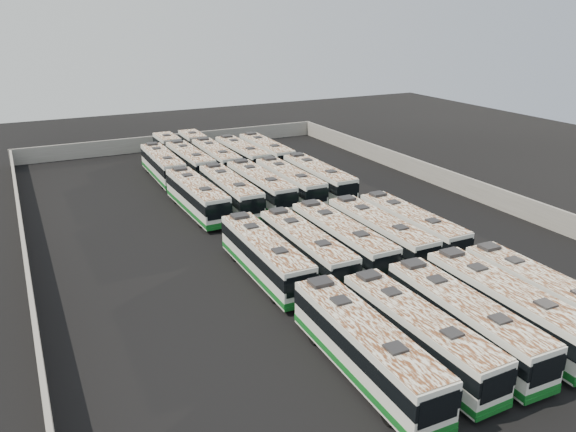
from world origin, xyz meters
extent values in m
plane|color=black|center=(0.00, 0.00, 0.00)|extent=(140.00, 140.00, 0.00)
cube|color=slate|center=(0.00, 36.30, 1.10)|extent=(45.20, 0.30, 2.20)
cube|color=slate|center=(22.30, 0.00, 1.10)|extent=(0.30, 73.20, 2.20)
cube|color=slate|center=(-22.30, 0.00, 1.10)|extent=(0.30, 73.20, 2.20)
cube|color=silver|center=(-6.03, -22.78, 1.79)|extent=(2.87, 12.51, 2.85)
cube|color=#105F1E|center=(-6.03, -22.78, 0.75)|extent=(2.92, 12.56, 0.44)
cube|color=black|center=(-6.03, -22.78, 2.26)|extent=(2.93, 12.57, 0.95)
cube|color=black|center=(-6.17, -29.03, 2.13)|extent=(2.28, 0.11, 1.51)
cube|color=silver|center=(-6.03, -22.78, 3.25)|extent=(2.81, 12.26, 0.07)
cube|color=black|center=(-6.09, -25.52, 3.35)|extent=(1.01, 1.01, 0.15)
cube|color=black|center=(-5.97, -20.04, 3.35)|extent=(1.01, 1.01, 0.15)
cube|color=black|center=(-5.91, -17.55, 3.40)|extent=(1.37, 1.17, 0.27)
cylinder|color=black|center=(-7.23, -26.74, 0.52)|extent=(0.31, 1.04, 1.04)
cylinder|color=black|center=(-5.01, -26.79, 0.52)|extent=(0.31, 1.04, 1.04)
cylinder|color=black|center=(-7.05, -18.77, 0.52)|extent=(0.31, 1.04, 1.04)
cylinder|color=black|center=(-4.83, -18.82, 0.52)|extent=(0.31, 1.04, 1.04)
cube|color=silver|center=(-2.44, -22.91, 1.72)|extent=(2.67, 12.00, 2.74)
cube|color=#105F1E|center=(-2.44, -22.91, 0.72)|extent=(2.72, 12.05, 0.42)
cube|color=black|center=(-2.44, -22.91, 2.17)|extent=(2.73, 12.06, 0.92)
cube|color=black|center=(-2.35, -28.92, 2.04)|extent=(2.19, 0.09, 1.45)
cube|color=#105F1E|center=(-2.35, -28.92, 0.52)|extent=(2.49, 0.14, 0.28)
cube|color=silver|center=(-2.44, -22.91, 3.12)|extent=(2.62, 11.76, 0.07)
cube|color=black|center=(-2.40, -25.55, 3.22)|extent=(0.96, 0.96, 0.14)
cube|color=black|center=(-2.48, -20.28, 3.22)|extent=(0.96, 0.96, 0.14)
cube|color=black|center=(-2.52, -17.89, 3.27)|extent=(1.31, 1.12, 0.26)
cylinder|color=black|center=(-3.45, -26.76, 0.50)|extent=(0.29, 1.00, 1.00)
cylinder|color=black|center=(-1.32, -26.73, 0.50)|extent=(0.29, 1.00, 1.00)
cylinder|color=black|center=(-3.57, -19.10, 0.50)|extent=(0.29, 1.00, 1.00)
cylinder|color=black|center=(-1.43, -19.07, 0.50)|extent=(0.29, 1.00, 1.00)
cube|color=silver|center=(0.97, -23.01, 1.76)|extent=(2.87, 12.31, 2.81)
cube|color=#105F1E|center=(0.97, -23.01, 0.73)|extent=(2.92, 12.36, 0.43)
cube|color=black|center=(0.97, -23.01, 2.22)|extent=(2.93, 12.37, 0.94)
cube|color=black|center=(0.80, -29.15, 2.09)|extent=(2.25, 0.12, 1.48)
cube|color=#105F1E|center=(0.80, -29.15, 0.53)|extent=(2.55, 0.17, 0.29)
cube|color=silver|center=(0.97, -23.01, 3.19)|extent=(2.81, 12.06, 0.07)
cube|color=black|center=(0.89, -25.71, 3.30)|extent=(0.99, 0.99, 0.14)
cube|color=black|center=(1.04, -20.32, 3.30)|extent=(0.99, 0.99, 0.14)
cube|color=black|center=(1.10, -17.87, 3.35)|extent=(1.36, 1.16, 0.27)
cylinder|color=black|center=(-0.23, -26.90, 0.51)|extent=(0.31, 1.03, 1.02)
cylinder|color=black|center=(1.95, -26.96, 0.51)|extent=(0.31, 1.03, 1.02)
cylinder|color=black|center=(-0.02, -19.07, 0.51)|extent=(0.31, 1.03, 1.02)
cylinder|color=black|center=(2.16, -19.12, 0.51)|extent=(0.31, 1.03, 1.02)
cube|color=silver|center=(4.51, -22.98, 1.80)|extent=(2.77, 12.52, 2.86)
cube|color=#105F1E|center=(4.51, -22.98, 0.75)|extent=(2.82, 12.57, 0.44)
cube|color=black|center=(4.51, -22.98, 2.27)|extent=(2.83, 12.58, 0.96)
cube|color=silver|center=(4.51, -22.98, 3.26)|extent=(2.72, 12.27, 0.07)
cube|color=black|center=(4.47, -25.72, 3.36)|extent=(1.00, 1.00, 0.15)
cube|color=black|center=(4.55, -20.23, 3.36)|extent=(1.00, 1.00, 0.15)
cube|color=black|center=(4.58, -17.73, 3.41)|extent=(1.37, 1.16, 0.27)
cylinder|color=black|center=(3.34, -26.96, 0.52)|extent=(0.31, 1.04, 1.04)
cylinder|color=black|center=(5.57, -26.99, 0.52)|extent=(0.31, 1.04, 1.04)
cylinder|color=black|center=(3.45, -18.96, 0.52)|extent=(0.31, 1.04, 1.04)
cylinder|color=black|center=(5.68, -18.99, 0.52)|extent=(0.31, 1.04, 1.04)
cube|color=silver|center=(7.85, -22.95, 1.73)|extent=(2.69, 12.08, 2.76)
cube|color=#105F1E|center=(7.85, -22.95, 0.72)|extent=(2.74, 12.13, 0.42)
cube|color=black|center=(7.85, -22.95, 2.19)|extent=(2.75, 12.14, 0.92)
cube|color=silver|center=(7.85, -22.95, 3.14)|extent=(2.64, 11.83, 0.07)
cube|color=black|center=(7.89, -20.30, 3.24)|extent=(0.97, 0.97, 0.14)
cube|color=black|center=(7.93, -17.90, 3.29)|extent=(1.32, 1.12, 0.26)
cylinder|color=black|center=(6.83, -19.08, 0.50)|extent=(0.30, 1.01, 1.00)
cylinder|color=black|center=(8.98, -19.12, 0.50)|extent=(0.30, 1.01, 1.00)
cube|color=silver|center=(-5.91, -9.03, 1.76)|extent=(2.68, 12.25, 2.80)
cube|color=#105F1E|center=(-5.91, -9.03, 0.73)|extent=(2.73, 12.30, 0.43)
cube|color=black|center=(-5.91, -9.03, 2.22)|extent=(2.74, 12.31, 0.94)
cube|color=black|center=(-5.98, -15.16, 2.09)|extent=(2.24, 0.08, 1.48)
cube|color=#105F1E|center=(-5.98, -15.16, 0.53)|extent=(2.55, 0.13, 0.29)
cube|color=silver|center=(-5.91, -9.03, 3.19)|extent=(2.63, 12.00, 0.07)
cube|color=black|center=(-5.94, -11.72, 3.29)|extent=(0.98, 0.98, 0.14)
cube|color=black|center=(-5.88, -6.34, 3.29)|extent=(0.98, 0.98, 0.14)
cube|color=black|center=(-5.86, -3.90, 3.34)|extent=(1.34, 1.13, 0.26)
cylinder|color=black|center=(-7.05, -12.93, 0.51)|extent=(0.30, 1.02, 1.02)
cylinder|color=black|center=(-4.87, -12.95, 0.51)|extent=(0.30, 1.02, 1.02)
cylinder|color=black|center=(-6.96, -5.11, 0.51)|extent=(0.30, 1.02, 1.02)
cylinder|color=black|center=(-4.78, -5.13, 0.51)|extent=(0.30, 1.02, 1.02)
cube|color=silver|center=(-2.44, -9.17, 1.73)|extent=(2.60, 12.08, 2.76)
cube|color=#105F1E|center=(-2.44, -9.17, 0.72)|extent=(2.65, 12.13, 0.42)
cube|color=black|center=(-2.44, -9.17, 2.19)|extent=(2.66, 12.14, 0.92)
cube|color=black|center=(-2.48, -15.22, 2.06)|extent=(2.21, 0.08, 1.46)
cube|color=#105F1E|center=(-2.48, -15.22, 0.52)|extent=(2.51, 0.12, 0.28)
cube|color=silver|center=(-2.44, -9.17, 3.15)|extent=(2.55, 11.84, 0.07)
cube|color=black|center=(-2.45, -11.82, 3.25)|extent=(0.96, 0.96, 0.14)
cube|color=black|center=(-2.42, -6.51, 3.25)|extent=(0.96, 0.96, 0.14)
cube|color=black|center=(-2.40, -4.10, 3.30)|extent=(1.31, 1.11, 0.26)
cylinder|color=black|center=(-3.54, -13.02, 0.50)|extent=(0.29, 1.01, 1.00)
cylinder|color=black|center=(-1.39, -13.03, 0.50)|extent=(0.29, 1.01, 1.00)
cylinder|color=black|center=(-3.48, -5.30, 0.50)|extent=(0.29, 1.01, 1.00)
cylinder|color=black|center=(-1.33, -5.32, 0.50)|extent=(0.29, 1.01, 1.00)
cube|color=silver|center=(0.93, -9.02, 1.79)|extent=(2.62, 12.45, 2.85)
cube|color=#105F1E|center=(0.93, -9.02, 0.75)|extent=(2.67, 12.50, 0.44)
cube|color=black|center=(0.93, -9.02, 2.26)|extent=(2.68, 12.51, 0.95)
cube|color=black|center=(0.94, -15.27, 2.13)|extent=(2.28, 0.07, 1.50)
cube|color=#105F1E|center=(0.94, -15.27, 0.54)|extent=(2.59, 0.11, 0.29)
cube|color=silver|center=(0.93, -9.02, 3.25)|extent=(2.57, 12.20, 0.07)
cube|color=black|center=(0.94, -11.76, 3.35)|extent=(0.99, 0.99, 0.15)
cube|color=black|center=(0.92, -6.29, 3.35)|extent=(0.99, 0.99, 0.15)
cube|color=black|center=(0.92, -3.80, 3.40)|extent=(1.35, 1.14, 0.27)
cylinder|color=black|center=(-0.17, -13.01, 0.52)|extent=(0.29, 1.04, 1.04)
cylinder|color=black|center=(2.05, -13.00, 0.52)|extent=(0.29, 1.04, 1.04)
cylinder|color=black|center=(-0.19, -5.05, 0.52)|extent=(0.29, 1.04, 1.04)
cylinder|color=black|center=(2.03, -5.04, 0.52)|extent=(0.29, 1.04, 1.04)
cube|color=silver|center=(4.52, -9.22, 1.77)|extent=(2.63, 12.35, 2.83)
cube|color=#105F1E|center=(4.52, -9.22, 0.74)|extent=(2.68, 12.40, 0.43)
cube|color=black|center=(4.52, -9.22, 2.24)|extent=(2.69, 12.41, 0.95)
cube|color=black|center=(4.55, -15.41, 2.11)|extent=(2.26, 0.07, 1.49)
cube|color=#105F1E|center=(4.55, -15.41, 0.53)|extent=(2.57, 0.11, 0.29)
cube|color=silver|center=(4.52, -9.22, 3.22)|extent=(2.58, 12.11, 0.07)
cube|color=black|center=(4.54, -11.93, 3.32)|extent=(0.98, 0.98, 0.14)
cube|color=black|center=(4.51, -6.50, 3.32)|extent=(0.98, 0.98, 0.14)
cube|color=black|center=(4.50, -4.03, 3.37)|extent=(1.34, 1.14, 0.27)
cylinder|color=black|center=(3.44, -13.17, 0.51)|extent=(0.29, 1.03, 1.03)
cylinder|color=black|center=(5.64, -13.16, 0.51)|extent=(0.29, 1.03, 1.03)
cylinder|color=black|center=(3.40, -5.27, 0.51)|extent=(0.29, 1.03, 1.03)
cylinder|color=black|center=(5.61, -5.26, 0.51)|extent=(0.29, 1.03, 1.03)
cube|color=silver|center=(7.94, -9.10, 1.73)|extent=(2.57, 12.08, 2.77)
cube|color=#105F1E|center=(7.94, -9.10, 0.72)|extent=(2.62, 12.13, 0.42)
cube|color=black|center=(7.94, -9.10, 2.19)|extent=(2.63, 12.14, 0.93)
cube|color=black|center=(7.97, -15.15, 2.06)|extent=(2.21, 0.07, 1.46)
cube|color=#105F1E|center=(7.97, -15.15, 0.52)|extent=(2.51, 0.11, 0.28)
cube|color=silver|center=(7.94, -9.10, 3.15)|extent=(2.52, 11.84, 0.07)
cube|color=black|center=(7.95, -11.75, 3.25)|extent=(0.96, 0.96, 0.14)
cube|color=black|center=(7.93, -6.44, 3.25)|extent=(0.96, 0.96, 0.14)
cube|color=black|center=(7.92, -4.03, 3.30)|extent=(1.31, 1.11, 0.26)
cylinder|color=black|center=(6.88, -12.96, 0.50)|extent=(0.29, 1.01, 1.01)
cylinder|color=black|center=(9.03, -12.95, 0.50)|extent=(0.29, 1.01, 1.01)
cylinder|color=black|center=(6.85, -5.24, 0.50)|extent=(0.29, 1.01, 1.01)
cylinder|color=black|center=(9.00, -5.23, 0.50)|extent=(0.29, 1.01, 1.01)
cube|color=silver|center=(-6.04, 7.39, 1.78)|extent=(2.86, 12.43, 2.84)
cube|color=#105F1E|center=(-6.04, 7.39, 0.74)|extent=(2.91, 12.49, 0.43)
cube|color=black|center=(-6.04, 7.39, 2.25)|extent=(2.92, 12.50, 0.95)
cube|color=black|center=(-5.90, 1.18, 2.11)|extent=(2.27, 0.11, 1.50)
cube|color=#105F1E|center=(-5.90, 1.18, 0.54)|extent=(2.58, 0.16, 0.29)
cube|color=silver|center=(-6.04, 7.39, 3.23)|extent=(2.81, 12.19, 0.07)
cube|color=black|center=(-5.98, 4.67, 3.33)|extent=(1.00, 1.00, 0.14)
cube|color=black|center=(-6.11, 10.11, 3.33)|extent=(1.00, 1.00, 0.14)
cube|color=black|center=(-6.16, 12.59, 3.38)|extent=(1.37, 1.17, 0.27)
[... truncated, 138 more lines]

